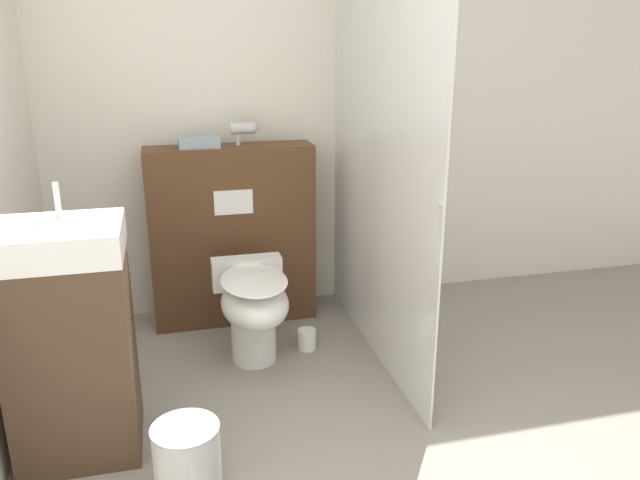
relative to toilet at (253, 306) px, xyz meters
The scene contains 9 objects.
wall_back 1.26m from the toilet, 74.42° to the left, with size 8.00×0.06×2.50m.
partition_panel 0.63m from the toilet, 92.95° to the left, with size 0.97×0.25×1.08m.
shower_glass 1.00m from the toilet, ahead, with size 0.04×1.60×2.15m.
toilet is the anchor object (origin of this frame).
sink_vanity 0.99m from the toilet, 146.23° to the right, with size 0.48×0.42×1.13m.
hair_drier 1.04m from the toilet, 84.15° to the left, with size 0.17×0.07×0.13m.
folded_towel 0.99m from the toilet, 108.40° to the left, with size 0.23×0.17×0.06m.
spare_toilet_roll 0.42m from the toilet, 15.15° to the left, with size 0.10×0.10×0.12m.
waste_bin 1.02m from the toilet, 113.44° to the right, with size 0.26×0.26×0.27m.
Camera 1 is at (-0.63, -1.53, 1.66)m, focal length 35.00 mm.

